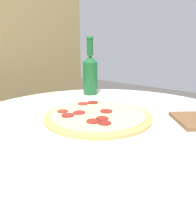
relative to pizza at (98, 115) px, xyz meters
The scene contains 3 objects.
table 0.20m from the pizza, 117.72° to the right, with size 1.02×1.02×0.74m.
pizza is the anchor object (origin of this frame).
beer_bottle 0.36m from the pizza, 44.02° to the left, with size 0.07×0.07×0.26m.
Camera 1 is at (-0.51, -0.37, 0.98)m, focal length 35.00 mm.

